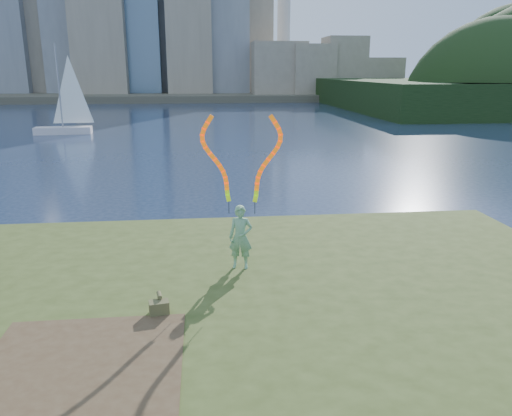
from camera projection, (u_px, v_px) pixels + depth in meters
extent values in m
plane|color=#1A2741|center=(215.00, 310.00, 11.56)|extent=(320.00, 320.00, 0.00)
cube|color=#394819|center=(218.00, 365.00, 9.12)|extent=(20.00, 18.00, 0.30)
cube|color=#394819|center=(217.00, 345.00, 9.35)|extent=(17.00, 15.00, 0.30)
cube|color=#394819|center=(217.00, 327.00, 9.47)|extent=(14.00, 12.00, 0.30)
cube|color=#47331E|center=(83.00, 363.00, 8.05)|extent=(3.20, 3.00, 0.02)
cube|color=#4E4939|center=(202.00, 94.00, 102.42)|extent=(320.00, 40.00, 1.20)
imported|color=#1E6F2A|center=(241.00, 237.00, 11.76)|extent=(0.62, 0.48, 1.53)
cylinder|color=black|center=(229.00, 207.00, 11.69)|extent=(0.02, 0.02, 0.30)
cylinder|color=black|center=(255.00, 208.00, 11.63)|extent=(0.02, 0.02, 0.30)
cube|color=#454523|center=(159.00, 308.00, 9.64)|extent=(0.41, 0.31, 0.27)
cylinder|color=#454523|center=(159.00, 295.00, 9.76)|extent=(0.13, 0.26, 0.09)
cube|color=silver|center=(63.00, 131.00, 43.33)|extent=(4.82, 1.87, 0.66)
cylinder|color=gray|center=(59.00, 87.00, 42.35)|extent=(0.13, 0.13, 7.17)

